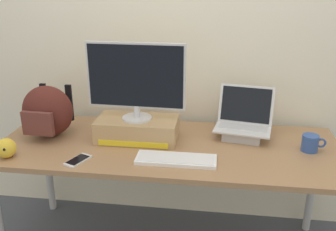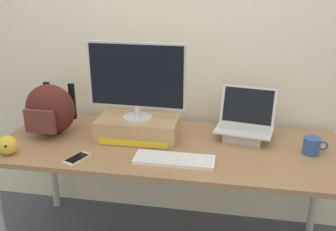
{
  "view_description": "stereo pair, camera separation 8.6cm",
  "coord_description": "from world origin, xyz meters",
  "px_view_note": "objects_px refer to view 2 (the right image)",
  "views": [
    {
      "loc": [
        0.26,
        -1.94,
        1.66
      ],
      "look_at": [
        0.0,
        0.0,
        0.93
      ],
      "focal_mm": 39.41,
      "sensor_mm": 36.0,
      "label": 1
    },
    {
      "loc": [
        0.35,
        -1.93,
        1.66
      ],
      "look_at": [
        0.0,
        0.0,
        0.93
      ],
      "focal_mm": 39.41,
      "sensor_mm": 36.0,
      "label": 2
    }
  ],
  "objects_px": {
    "messenger_backpack": "(50,110)",
    "plush_toy": "(8,145)",
    "toner_box_yellow": "(138,128)",
    "coffee_mug": "(312,146)",
    "desktop_monitor": "(136,79)",
    "external_keyboard": "(174,160)",
    "cell_phone": "(77,158)",
    "open_laptop": "(245,129)"
  },
  "relations": [
    {
      "from": "open_laptop",
      "to": "cell_phone",
      "type": "xyz_separation_m",
      "value": [
        -0.88,
        -0.45,
        -0.06
      ]
    },
    {
      "from": "external_keyboard",
      "to": "toner_box_yellow",
      "type": "bearing_deg",
      "value": 135.6
    },
    {
      "from": "open_laptop",
      "to": "messenger_backpack",
      "type": "distance_m",
      "value": 1.19
    },
    {
      "from": "open_laptop",
      "to": "plush_toy",
      "type": "bearing_deg",
      "value": -150.59
    },
    {
      "from": "messenger_backpack",
      "to": "toner_box_yellow",
      "type": "bearing_deg",
      "value": 3.37
    },
    {
      "from": "external_keyboard",
      "to": "coffee_mug",
      "type": "bearing_deg",
      "value": 17.2
    },
    {
      "from": "coffee_mug",
      "to": "plush_toy",
      "type": "bearing_deg",
      "value": -169.69
    },
    {
      "from": "coffee_mug",
      "to": "cell_phone",
      "type": "height_order",
      "value": "coffee_mug"
    },
    {
      "from": "toner_box_yellow",
      "to": "open_laptop",
      "type": "xyz_separation_m",
      "value": [
        0.63,
        0.12,
        -0.0
      ]
    },
    {
      "from": "messenger_backpack",
      "to": "open_laptop",
      "type": "bearing_deg",
      "value": 8.51
    },
    {
      "from": "toner_box_yellow",
      "to": "desktop_monitor",
      "type": "xyz_separation_m",
      "value": [
        -0.0,
        -0.0,
        0.3
      ]
    },
    {
      "from": "desktop_monitor",
      "to": "cell_phone",
      "type": "xyz_separation_m",
      "value": [
        -0.25,
        -0.33,
        -0.36
      ]
    },
    {
      "from": "toner_box_yellow",
      "to": "messenger_backpack",
      "type": "bearing_deg",
      "value": -178.7
    },
    {
      "from": "coffee_mug",
      "to": "external_keyboard",
      "type": "bearing_deg",
      "value": -162.8
    },
    {
      "from": "messenger_backpack",
      "to": "external_keyboard",
      "type": "bearing_deg",
      "value": -14.71
    },
    {
      "from": "desktop_monitor",
      "to": "cell_phone",
      "type": "distance_m",
      "value": 0.55
    },
    {
      "from": "messenger_backpack",
      "to": "coffee_mug",
      "type": "relative_size",
      "value": 2.4
    },
    {
      "from": "open_laptop",
      "to": "messenger_backpack",
      "type": "relative_size",
      "value": 1.15
    },
    {
      "from": "messenger_backpack",
      "to": "plush_toy",
      "type": "xyz_separation_m",
      "value": [
        -0.1,
        -0.32,
        -0.1
      ]
    },
    {
      "from": "external_keyboard",
      "to": "cell_phone",
      "type": "xyz_separation_m",
      "value": [
        -0.52,
        -0.07,
        -0.01
      ]
    },
    {
      "from": "messenger_backpack",
      "to": "cell_phone",
      "type": "xyz_separation_m",
      "value": [
        0.3,
        -0.31,
        -0.15
      ]
    },
    {
      "from": "open_laptop",
      "to": "external_keyboard",
      "type": "relative_size",
      "value": 0.86
    },
    {
      "from": "messenger_backpack",
      "to": "plush_toy",
      "type": "relative_size",
      "value": 2.97
    },
    {
      "from": "plush_toy",
      "to": "toner_box_yellow",
      "type": "bearing_deg",
      "value": 26.9
    },
    {
      "from": "toner_box_yellow",
      "to": "open_laptop",
      "type": "height_order",
      "value": "open_laptop"
    },
    {
      "from": "plush_toy",
      "to": "desktop_monitor",
      "type": "bearing_deg",
      "value": 26.82
    },
    {
      "from": "external_keyboard",
      "to": "coffee_mug",
      "type": "xyz_separation_m",
      "value": [
        0.73,
        0.23,
        0.04
      ]
    },
    {
      "from": "open_laptop",
      "to": "coffee_mug",
      "type": "height_order",
      "value": "open_laptop"
    },
    {
      "from": "desktop_monitor",
      "to": "plush_toy",
      "type": "xyz_separation_m",
      "value": [
        -0.65,
        -0.33,
        -0.32
      ]
    },
    {
      "from": "desktop_monitor",
      "to": "coffee_mug",
      "type": "xyz_separation_m",
      "value": [
        0.99,
        -0.03,
        -0.32
      ]
    },
    {
      "from": "desktop_monitor",
      "to": "cell_phone",
      "type": "relative_size",
      "value": 3.43
    },
    {
      "from": "open_laptop",
      "to": "plush_toy",
      "type": "height_order",
      "value": "open_laptop"
    },
    {
      "from": "toner_box_yellow",
      "to": "coffee_mug",
      "type": "relative_size",
      "value": 3.59
    },
    {
      "from": "open_laptop",
      "to": "coffee_mug",
      "type": "relative_size",
      "value": 2.75
    },
    {
      "from": "desktop_monitor",
      "to": "messenger_backpack",
      "type": "xyz_separation_m",
      "value": [
        -0.55,
        -0.01,
        -0.21
      ]
    },
    {
      "from": "external_keyboard",
      "to": "messenger_backpack",
      "type": "relative_size",
      "value": 1.34
    },
    {
      "from": "messenger_backpack",
      "to": "plush_toy",
      "type": "bearing_deg",
      "value": -105.67
    },
    {
      "from": "toner_box_yellow",
      "to": "cell_phone",
      "type": "xyz_separation_m",
      "value": [
        -0.25,
        -0.33,
        -0.06
      ]
    },
    {
      "from": "open_laptop",
      "to": "messenger_backpack",
      "type": "height_order",
      "value": "messenger_backpack"
    },
    {
      "from": "toner_box_yellow",
      "to": "desktop_monitor",
      "type": "distance_m",
      "value": 0.3
    },
    {
      "from": "plush_toy",
      "to": "messenger_backpack",
      "type": "bearing_deg",
      "value": 72.26
    },
    {
      "from": "toner_box_yellow",
      "to": "desktop_monitor",
      "type": "height_order",
      "value": "desktop_monitor"
    }
  ]
}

